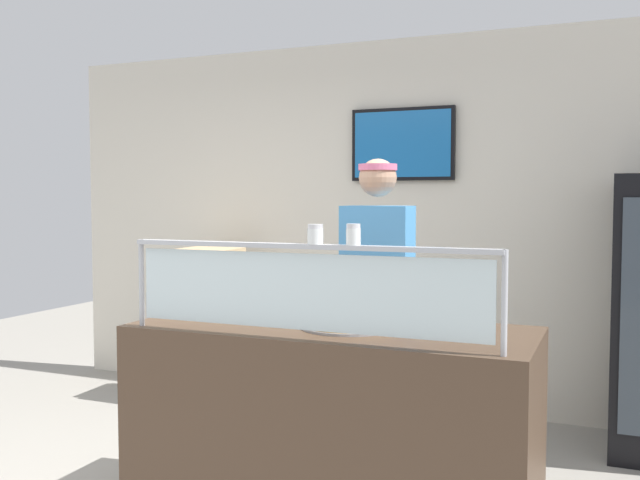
{
  "coord_description": "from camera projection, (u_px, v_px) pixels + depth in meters",
  "views": [
    {
      "loc": [
        2.13,
        -2.63,
        1.55
      ],
      "look_at": [
        0.85,
        0.42,
        1.35
      ],
      "focal_mm": 39.82,
      "sensor_mm": 36.0,
      "label": 1
    }
  ],
  "objects": [
    {
      "name": "sneeze_guard",
      "position": [
        303.0,
        278.0,
        2.97
      ],
      "size": [
        1.67,
        0.06,
        0.4
      ],
      "color": "#B2B5BC",
      "rests_on": "serving_counter"
    },
    {
      "name": "pizza_tray",
      "position": [
        348.0,
        324.0,
        3.24
      ],
      "size": [
        0.43,
        0.43,
        0.04
      ],
      "color": "#9EA0A8",
      "rests_on": "serving_counter"
    },
    {
      "name": "parmesan_shaker",
      "position": [
        315.0,
        236.0,
        2.93
      ],
      "size": [
        0.07,
        0.07,
        0.08
      ],
      "color": "white",
      "rests_on": "sneeze_guard"
    },
    {
      "name": "worker_figure",
      "position": [
        378.0,
        295.0,
        3.95
      ],
      "size": [
        0.41,
        0.5,
        1.76
      ],
      "color": "#23232D",
      "rests_on": "ground"
    },
    {
      "name": "shop_rear_unit",
      "position": [
        437.0,
        223.0,
        5.14
      ],
      "size": [
        6.25,
        0.13,
        2.7
      ],
      "color": "silver",
      "rests_on": "ground"
    },
    {
      "name": "pizza_box_stack",
      "position": [
        206.0,
        269.0,
        5.36
      ],
      "size": [
        0.47,
        0.45,
        0.31
      ],
      "color": "tan",
      "rests_on": "prep_shelf"
    },
    {
      "name": "pepper_flake_shaker",
      "position": [
        353.0,
        236.0,
        2.87
      ],
      "size": [
        0.06,
        0.06,
        0.09
      ],
      "color": "white",
      "rests_on": "sneeze_guard"
    },
    {
      "name": "prep_shelf",
      "position": [
        207.0,
        345.0,
        5.39
      ],
      "size": [
        0.7,
        0.55,
        0.85
      ],
      "primitive_type": "cube",
      "color": "#B7BABF",
      "rests_on": "ground"
    },
    {
      "name": "serving_counter",
      "position": [
        332.0,
        427.0,
        3.31
      ],
      "size": [
        1.85,
        0.77,
        0.95
      ],
      "primitive_type": "cube",
      "color": "#4C3828",
      "rests_on": "ground"
    },
    {
      "name": "ground_plane",
      "position": [
        374.0,
        478.0,
        3.9
      ],
      "size": [
        12.0,
        12.0,
        0.0
      ],
      "primitive_type": "plane",
      "color": "gray",
      "rests_on": "ground"
    },
    {
      "name": "pizza_server",
      "position": [
        355.0,
        321.0,
        3.2
      ],
      "size": [
        0.14,
        0.29,
        0.01
      ],
      "primitive_type": "cube",
      "rotation": [
        0.0,
        0.0,
        0.23
      ],
      "color": "#ADAFB7",
      "rests_on": "pizza_tray"
    }
  ]
}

